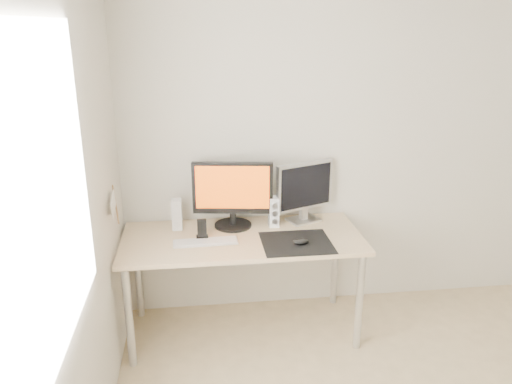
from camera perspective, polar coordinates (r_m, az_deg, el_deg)
wall_back at (r=3.73m, az=12.21°, el=5.40°), size 3.50×0.00×3.50m
wall_left at (r=1.94m, az=-22.43°, el=-8.18°), size 0.00×3.50×3.50m
window_pane at (r=1.84m, az=-23.02°, el=-1.18°), size 0.00×1.30×1.30m
mousepad at (r=3.26m, az=4.66°, el=-5.80°), size 0.45×0.40×0.00m
mouse at (r=3.23m, az=5.12°, el=-5.66°), size 0.10×0.06×0.04m
desk at (r=3.38m, az=-1.56°, el=-6.30°), size 1.60×0.70×0.73m
main_monitor at (r=3.42m, az=-2.69°, el=-0.03°), size 0.55×0.29×0.47m
second_monitor at (r=3.54m, az=5.56°, el=0.34°), size 0.43×0.23×0.43m
speaker_left at (r=3.47m, az=-9.03°, el=-2.55°), size 0.07×0.08×0.21m
speaker_right at (r=3.48m, az=2.04°, el=-2.26°), size 0.07×0.08×0.21m
keyboard at (r=3.26m, az=-5.77°, el=-5.69°), size 0.42×0.13×0.02m
phone_dock at (r=3.31m, az=-6.18°, el=-4.65°), size 0.08×0.07×0.14m
pennant at (r=3.12m, az=-15.91°, el=-1.34°), size 0.01×0.23×0.29m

